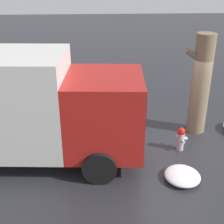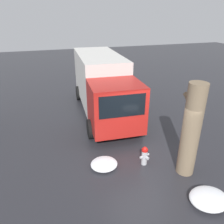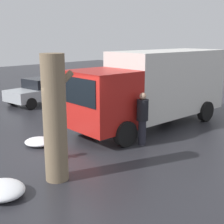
{
  "view_description": "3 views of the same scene",
  "coord_description": "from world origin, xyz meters",
  "px_view_note": "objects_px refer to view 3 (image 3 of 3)",
  "views": [
    {
      "loc": [
        2.54,
        8.13,
        5.17
      ],
      "look_at": [
        2.07,
        -0.6,
        1.05
      ],
      "focal_mm": 50.0,
      "sensor_mm": 36.0,
      "label": 1
    },
    {
      "loc": [
        -6.03,
        3.26,
        5.24
      ],
      "look_at": [
        2.22,
        0.55,
        1.28
      ],
      "focal_mm": 35.0,
      "sensor_mm": 36.0,
      "label": 2
    },
    {
      "loc": [
        -5.33,
        -7.64,
        3.72
      ],
      "look_at": [
        2.52,
        0.04,
        1.06
      ],
      "focal_mm": 50.0,
      "sensor_mm": 36.0,
      "label": 3
    }
  ],
  "objects_px": {
    "fire_hydrant": "(56,147)",
    "delivery_truck": "(155,86)",
    "tree_trunk": "(55,118)",
    "parked_car": "(41,90)",
    "pedestrian": "(142,117)"
  },
  "relations": [
    {
      "from": "parked_car",
      "to": "delivery_truck",
      "type": "bearing_deg",
      "value": -178.39
    },
    {
      "from": "fire_hydrant",
      "to": "parked_car",
      "type": "bearing_deg",
      "value": -135.69
    },
    {
      "from": "fire_hydrant",
      "to": "tree_trunk",
      "type": "height_order",
      "value": "tree_trunk"
    },
    {
      "from": "tree_trunk",
      "to": "pedestrian",
      "type": "height_order",
      "value": "tree_trunk"
    },
    {
      "from": "delivery_truck",
      "to": "parked_car",
      "type": "xyz_separation_m",
      "value": [
        -0.83,
        7.36,
        -0.97
      ]
    },
    {
      "from": "delivery_truck",
      "to": "pedestrian",
      "type": "height_order",
      "value": "delivery_truck"
    },
    {
      "from": "fire_hydrant",
      "to": "parked_car",
      "type": "distance_m",
      "value": 8.7
    },
    {
      "from": "delivery_truck",
      "to": "parked_car",
      "type": "relative_size",
      "value": 1.95
    },
    {
      "from": "tree_trunk",
      "to": "parked_car",
      "type": "xyz_separation_m",
      "value": [
        5.22,
        8.71,
        -0.95
      ]
    },
    {
      "from": "pedestrian",
      "to": "parked_car",
      "type": "distance_m",
      "value": 8.71
    },
    {
      "from": "fire_hydrant",
      "to": "delivery_truck",
      "type": "bearing_deg",
      "value": 166.22
    },
    {
      "from": "fire_hydrant",
      "to": "tree_trunk",
      "type": "xyz_separation_m",
      "value": [
        -0.83,
        -1.21,
        1.29
      ]
    },
    {
      "from": "fire_hydrant",
      "to": "tree_trunk",
      "type": "bearing_deg",
      "value": 39.96
    },
    {
      "from": "tree_trunk",
      "to": "parked_car",
      "type": "relative_size",
      "value": 0.84
    },
    {
      "from": "tree_trunk",
      "to": "delivery_truck",
      "type": "distance_m",
      "value": 6.2
    }
  ]
}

